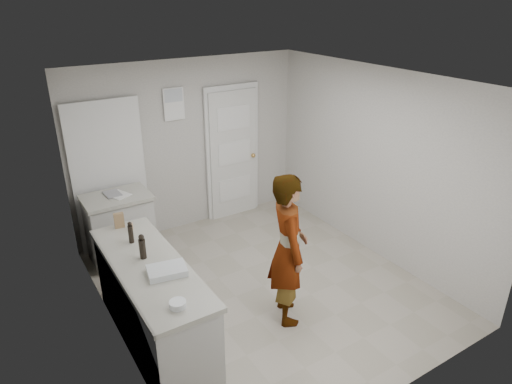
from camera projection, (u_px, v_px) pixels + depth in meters
ground at (263, 286)px, 5.61m from camera, size 4.00×4.00×0.00m
room_shell at (180, 164)px, 6.62m from camera, size 4.00×4.00×4.00m
main_counter at (153, 306)px, 4.58m from camera, size 0.64×1.96×0.93m
side_counter at (120, 230)px, 6.03m from camera, size 0.84×0.61×0.93m
person at (288, 249)px, 4.77m from camera, size 0.61×0.73×1.70m
cake_mix_box at (119, 220)px, 5.02m from camera, size 0.11×0.06×0.17m
spice_jar at (131, 226)px, 5.00m from camera, size 0.05×0.05×0.07m
oil_cruet_a at (142, 247)px, 4.43m from camera, size 0.07×0.07×0.26m
oil_cruet_b at (131, 233)px, 4.71m from camera, size 0.05×0.05×0.24m
baking_dish at (167, 271)px, 4.22m from camera, size 0.39×0.31×0.06m
egg_bowl at (178, 304)px, 3.77m from camera, size 0.14×0.14×0.06m
papers at (118, 195)px, 5.85m from camera, size 0.31×0.35×0.01m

